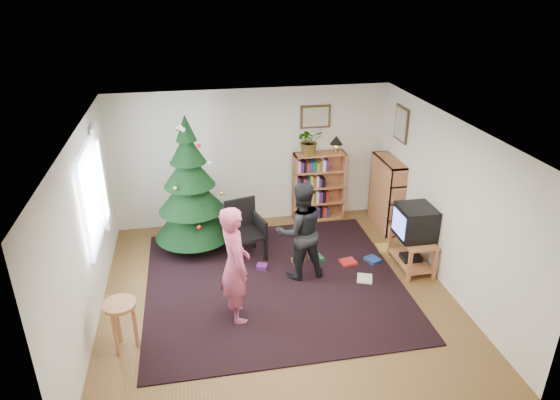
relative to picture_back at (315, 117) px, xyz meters
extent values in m
plane|color=brown|center=(-1.15, -2.48, -1.95)|extent=(5.00, 5.00, 0.00)
plane|color=white|center=(-1.15, -2.48, 0.55)|extent=(5.00, 5.00, 0.00)
cube|color=silver|center=(-1.15, 0.02, -0.70)|extent=(5.00, 0.02, 2.50)
cube|color=silver|center=(-1.15, -4.97, -0.70)|extent=(5.00, 0.02, 2.50)
cube|color=silver|center=(-3.65, -2.48, -0.70)|extent=(0.02, 5.00, 2.50)
cube|color=silver|center=(1.35, -2.48, -0.70)|extent=(0.02, 5.00, 2.50)
cube|color=black|center=(-1.15, -2.17, -1.94)|extent=(3.80, 3.60, 0.02)
cube|color=silver|center=(-3.62, -1.88, -0.45)|extent=(0.04, 1.20, 1.40)
cube|color=white|center=(-3.58, -1.18, -0.45)|extent=(0.06, 0.35, 1.60)
cube|color=#4C3319|center=(0.00, 0.00, 0.00)|extent=(0.55, 0.03, 0.42)
cube|color=beige|center=(0.00, 0.00, 0.00)|extent=(0.47, 0.01, 0.34)
cube|color=#4C3319|center=(1.33, -0.73, 0.00)|extent=(0.03, 0.50, 0.60)
cube|color=beige|center=(1.33, -0.73, 0.00)|extent=(0.01, 0.42, 0.52)
cylinder|color=#3F2816|center=(-2.30, -0.86, -1.83)|extent=(0.12, 0.12, 0.25)
cone|color=black|center=(-2.30, -0.86, -1.34)|extent=(1.28, 1.28, 0.72)
cone|color=black|center=(-2.30, -0.86, -0.91)|extent=(1.07, 1.07, 0.64)
cone|color=black|center=(-2.30, -0.86, -0.51)|extent=(0.83, 0.83, 0.57)
cone|color=black|center=(-2.30, -0.86, -0.15)|extent=(0.58, 0.58, 0.50)
cone|color=black|center=(-2.30, -0.86, 0.17)|extent=(0.33, 0.33, 0.41)
cube|color=#A9613C|center=(0.07, -0.14, -1.30)|extent=(0.95, 0.30, 1.30)
cube|color=#A9613C|center=(0.07, -0.14, -0.66)|extent=(0.95, 0.30, 0.03)
cube|color=#A9613C|center=(1.19, -0.69, -1.30)|extent=(0.30, 0.95, 1.30)
cube|color=#A9613C|center=(1.19, -0.69, -0.66)|extent=(0.30, 0.95, 0.03)
cube|color=#A9613C|center=(1.07, -2.13, -1.42)|extent=(0.47, 0.85, 0.04)
cube|color=#A9613C|center=(0.86, -2.53, -1.69)|extent=(0.05, 0.05, 0.51)
cube|color=#A9613C|center=(1.28, -2.53, -1.69)|extent=(0.05, 0.05, 0.51)
cube|color=#A9613C|center=(0.86, -1.74, -1.69)|extent=(0.05, 0.05, 0.51)
cube|color=#A9613C|center=(1.28, -1.74, -1.69)|extent=(0.05, 0.05, 0.51)
cube|color=#A9613C|center=(1.07, -2.13, -1.83)|extent=(0.43, 0.81, 0.03)
cube|color=black|center=(1.07, -2.13, -1.77)|extent=(0.30, 0.25, 0.08)
cube|color=black|center=(1.07, -2.13, -1.15)|extent=(0.53, 0.58, 0.50)
cube|color=#5A74F6|center=(0.80, -2.13, -1.15)|extent=(0.01, 0.45, 0.36)
cube|color=black|center=(-1.46, -1.38, -1.51)|extent=(0.66, 0.66, 0.05)
cube|color=black|center=(-1.46, -1.14, -1.24)|extent=(0.53, 0.19, 0.53)
cube|color=black|center=(-1.70, -1.61, -1.73)|extent=(0.06, 0.06, 0.44)
cube|color=black|center=(-1.23, -1.61, -1.73)|extent=(0.06, 0.06, 0.44)
cube|color=black|center=(-1.70, -1.14, -1.73)|extent=(0.06, 0.06, 0.44)
cube|color=black|center=(-1.23, -1.14, -1.73)|extent=(0.06, 0.06, 0.44)
cylinder|color=#A9613C|center=(-3.23, -3.25, -1.30)|extent=(0.41, 0.41, 0.05)
cylinder|color=#A9613C|center=(-3.09, -3.25, -1.63)|extent=(0.05, 0.05, 0.63)
cylinder|color=#A9613C|center=(-3.31, -3.12, -1.63)|extent=(0.05, 0.05, 0.63)
cylinder|color=#A9613C|center=(-3.31, -3.37, -1.63)|extent=(0.05, 0.05, 0.63)
imported|color=#AF4661|center=(-1.79, -2.89, -1.12)|extent=(0.50, 0.67, 1.66)
imported|color=black|center=(-0.72, -2.05, -1.17)|extent=(0.81, 0.66, 1.56)
imported|color=gray|center=(-0.13, -0.14, -0.39)|extent=(0.51, 0.46, 0.51)
cylinder|color=#A57F33|center=(0.37, -0.14, -0.60)|extent=(0.10, 0.10, 0.10)
sphere|color=#FFD88C|center=(0.37, -0.14, -0.49)|extent=(0.10, 0.10, 0.10)
cone|color=black|center=(0.37, -0.14, -0.41)|extent=(0.24, 0.24, 0.16)
cube|color=#A51E19|center=(0.12, -1.89, -1.91)|extent=(0.20, 0.20, 0.08)
cube|color=navy|center=(0.54, -1.88, -1.91)|extent=(0.20, 0.20, 0.08)
cube|color=#1E592D|center=(-0.36, -1.69, -1.91)|extent=(0.20, 0.20, 0.08)
cube|color=gold|center=(0.86, -1.55, -1.91)|extent=(0.20, 0.20, 0.08)
cube|color=brown|center=(-0.67, -1.70, -1.91)|extent=(0.20, 0.20, 0.08)
cube|color=beige|center=(0.23, -2.37, -1.91)|extent=(0.20, 0.20, 0.08)
cube|color=#4C1959|center=(-1.27, -1.78, -1.91)|extent=(0.20, 0.20, 0.08)
camera|label=1|loc=(-2.24, -8.46, 2.34)|focal=32.00mm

